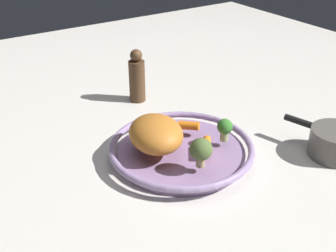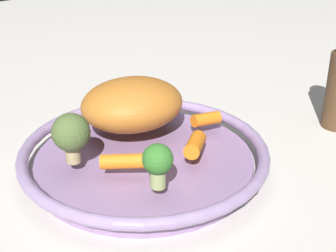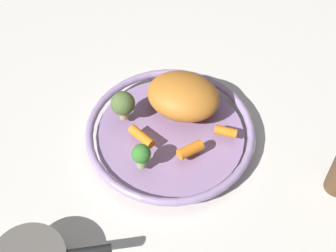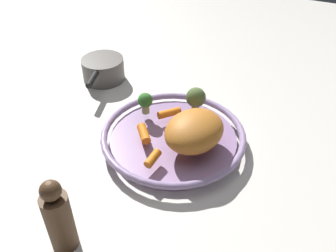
{
  "view_description": "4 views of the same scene",
  "coord_description": "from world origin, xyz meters",
  "px_view_note": "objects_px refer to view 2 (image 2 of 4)",
  "views": [
    {
      "loc": [
        0.67,
        -0.47,
        0.54
      ],
      "look_at": [
        -0.03,
        -0.02,
        0.08
      ],
      "focal_mm": 44.8,
      "sensor_mm": 36.0,
      "label": 1
    },
    {
      "loc": [
        0.32,
        0.49,
        0.36
      ],
      "look_at": [
        -0.03,
        0.02,
        0.07
      ],
      "focal_mm": 53.65,
      "sensor_mm": 36.0,
      "label": 2
    },
    {
      "loc": [
        -0.07,
        0.61,
        0.83
      ],
      "look_at": [
        0.0,
        0.02,
        0.08
      ],
      "focal_mm": 54.45,
      "sensor_mm": 36.0,
      "label": 3
    },
    {
      "loc": [
        -0.6,
        -0.25,
        0.57
      ],
      "look_at": [
        -0.02,
        0.0,
        0.07
      ],
      "focal_mm": 38.85,
      "sensor_mm": 36.0,
      "label": 4
    }
  ],
  "objects_px": {
    "baby_carrot_right": "(124,161)",
    "broccoli_floret_edge": "(158,162)",
    "baby_carrot_center": "(208,120)",
    "baby_carrot_left": "(195,145)",
    "roast_chicken_piece": "(132,104)",
    "serving_bowl": "(144,157)",
    "broccoli_floret_small": "(71,134)"
  },
  "relations": [
    {
      "from": "baby_carrot_right",
      "to": "broccoli_floret_edge",
      "type": "distance_m",
      "value": 0.06
    },
    {
      "from": "baby_carrot_left",
      "to": "roast_chicken_piece",
      "type": "bearing_deg",
      "value": -76.62
    },
    {
      "from": "serving_bowl",
      "to": "roast_chicken_piece",
      "type": "distance_m",
      "value": 0.08
    },
    {
      "from": "serving_bowl",
      "to": "baby_carrot_left",
      "type": "relative_size",
      "value": 6.67
    },
    {
      "from": "baby_carrot_left",
      "to": "broccoli_floret_small",
      "type": "xyz_separation_m",
      "value": [
        0.14,
        -0.07,
        0.03
      ]
    },
    {
      "from": "broccoli_floret_edge",
      "to": "serving_bowl",
      "type": "bearing_deg",
      "value": -114.33
    },
    {
      "from": "serving_bowl",
      "to": "roast_chicken_piece",
      "type": "bearing_deg",
      "value": -108.24
    },
    {
      "from": "baby_carrot_center",
      "to": "broccoli_floret_edge",
      "type": "xyz_separation_m",
      "value": [
        0.15,
        0.09,
        0.02
      ]
    },
    {
      "from": "baby_carrot_right",
      "to": "baby_carrot_center",
      "type": "xyz_separation_m",
      "value": [
        -0.16,
        -0.03,
        -0.0
      ]
    },
    {
      "from": "baby_carrot_left",
      "to": "broccoli_floret_edge",
      "type": "xyz_separation_m",
      "value": [
        0.09,
        0.04,
        0.02
      ]
    },
    {
      "from": "serving_bowl",
      "to": "baby_carrot_right",
      "type": "height_order",
      "value": "baby_carrot_right"
    },
    {
      "from": "roast_chicken_piece",
      "to": "broccoli_floret_edge",
      "type": "bearing_deg",
      "value": 67.94
    },
    {
      "from": "roast_chicken_piece",
      "to": "broccoli_floret_edge",
      "type": "relative_size",
      "value": 2.67
    },
    {
      "from": "baby_carrot_left",
      "to": "broccoli_floret_small",
      "type": "distance_m",
      "value": 0.16
    },
    {
      "from": "baby_carrot_left",
      "to": "baby_carrot_center",
      "type": "relative_size",
      "value": 1.18
    },
    {
      "from": "serving_bowl",
      "to": "broccoli_floret_small",
      "type": "height_order",
      "value": "broccoli_floret_small"
    },
    {
      "from": "broccoli_floret_edge",
      "to": "baby_carrot_left",
      "type": "bearing_deg",
      "value": -155.85
    },
    {
      "from": "baby_carrot_left",
      "to": "baby_carrot_center",
      "type": "bearing_deg",
      "value": -142.5
    },
    {
      "from": "baby_carrot_center",
      "to": "serving_bowl",
      "type": "bearing_deg",
      "value": -2.41
    },
    {
      "from": "baby_carrot_center",
      "to": "baby_carrot_left",
      "type": "bearing_deg",
      "value": 37.5
    },
    {
      "from": "broccoli_floret_small",
      "to": "baby_carrot_right",
      "type": "bearing_deg",
      "value": 130.59
    },
    {
      "from": "baby_carrot_right",
      "to": "baby_carrot_left",
      "type": "distance_m",
      "value": 0.1
    },
    {
      "from": "serving_bowl",
      "to": "baby_carrot_center",
      "type": "relative_size",
      "value": 7.84
    },
    {
      "from": "baby_carrot_left",
      "to": "baby_carrot_center",
      "type": "distance_m",
      "value": 0.08
    },
    {
      "from": "broccoli_floret_small",
      "to": "baby_carrot_left",
      "type": "bearing_deg",
      "value": 153.13
    },
    {
      "from": "baby_carrot_left",
      "to": "baby_carrot_right",
      "type": "bearing_deg",
      "value": -11.73
    },
    {
      "from": "roast_chicken_piece",
      "to": "baby_carrot_left",
      "type": "bearing_deg",
      "value": 103.38
    },
    {
      "from": "baby_carrot_right",
      "to": "roast_chicken_piece",
      "type": "bearing_deg",
      "value": -127.97
    },
    {
      "from": "serving_bowl",
      "to": "baby_carrot_center",
      "type": "distance_m",
      "value": 0.11
    },
    {
      "from": "roast_chicken_piece",
      "to": "broccoli_floret_small",
      "type": "height_order",
      "value": "roast_chicken_piece"
    },
    {
      "from": "roast_chicken_piece",
      "to": "baby_carrot_center",
      "type": "distance_m",
      "value": 0.11
    },
    {
      "from": "baby_carrot_left",
      "to": "broccoli_floret_edge",
      "type": "bearing_deg",
      "value": 24.15
    }
  ]
}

